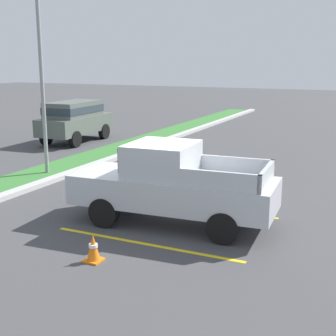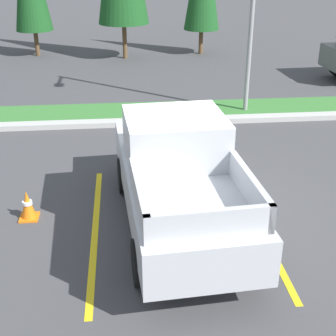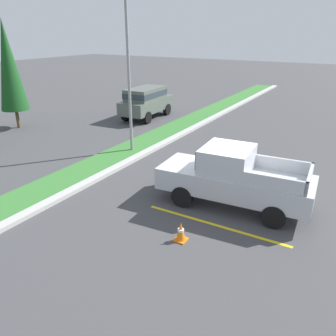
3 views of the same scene
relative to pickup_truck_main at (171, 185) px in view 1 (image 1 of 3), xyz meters
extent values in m
plane|color=#424244|center=(0.24, 0.57, -1.04)|extent=(120.00, 120.00, 0.00)
cube|color=yellow|center=(-1.55, -0.05, -1.04)|extent=(0.12, 4.80, 0.01)
cube|color=yellow|center=(1.55, -0.05, -1.04)|extent=(0.12, 4.80, 0.01)
cube|color=#B2B2AD|center=(0.24, 5.57, -0.97)|extent=(56.00, 0.40, 0.15)
cylinder|color=black|center=(-0.95, 1.44, -0.66)|extent=(0.33, 0.78, 0.76)
cylinder|color=black|center=(0.74, 1.55, -0.66)|extent=(0.33, 0.78, 0.76)
cylinder|color=black|center=(-0.74, -1.66, -0.66)|extent=(0.33, 0.78, 0.76)
cylinder|color=black|center=(0.96, -1.54, -0.66)|extent=(0.33, 0.78, 0.76)
cube|color=silver|center=(0.00, -0.05, -0.16)|extent=(2.25, 5.32, 0.76)
cube|color=silver|center=(-0.02, 0.25, 0.64)|extent=(1.87, 1.72, 0.84)
cube|color=#2D3842|center=(-0.07, 1.07, 0.69)|extent=(1.62, 0.17, 0.63)
cube|color=silver|center=(-0.74, -1.56, 0.44)|extent=(0.23, 1.90, 0.44)
cube|color=silver|center=(0.95, -1.44, 0.44)|extent=(0.23, 1.90, 0.44)
cube|color=silver|center=(0.17, -2.40, 0.44)|extent=(1.80, 0.22, 0.44)
cube|color=silver|center=(-0.17, 2.49, -0.40)|extent=(1.81, 0.28, 0.28)
cylinder|color=black|center=(10.61, 10.65, -0.64)|extent=(0.81, 0.30, 0.80)
cylinder|color=black|center=(10.70, 8.96, -0.64)|extent=(0.81, 0.30, 0.80)
cylinder|color=black|center=(7.81, 10.51, -0.64)|extent=(0.81, 0.30, 0.80)
cylinder|color=black|center=(7.90, 8.81, -0.64)|extent=(0.81, 0.30, 0.80)
cube|color=#565B56|center=(9.25, 9.73, -0.12)|extent=(4.69, 2.07, 0.84)
cube|color=#565B56|center=(9.11, 9.73, 0.68)|extent=(3.18, 1.84, 0.76)
cube|color=#2D3842|center=(9.11, 9.73, 0.66)|extent=(3.22, 1.88, 0.36)
cylinder|color=gray|center=(2.95, 6.47, 2.58)|extent=(0.14, 0.14, 7.25)
cube|color=orange|center=(-2.84, 0.48, -1.02)|extent=(0.36, 0.36, 0.04)
cone|color=orange|center=(-2.84, 0.48, -0.72)|extent=(0.28, 0.28, 0.56)
cylinder|color=white|center=(-2.84, 0.48, -0.69)|extent=(0.19, 0.19, 0.07)
camera|label=1|loc=(-10.48, -4.86, 3.09)|focal=50.11mm
camera|label=2|loc=(-0.92, -7.64, 3.81)|focal=50.41mm
camera|label=3|loc=(-10.32, -3.47, 4.69)|focal=36.27mm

